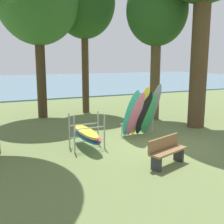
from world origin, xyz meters
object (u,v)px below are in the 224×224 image
tree_far_left_back (157,12)px  board_storage_rack (87,134)px  leaning_board_pile (142,113)px  tree_far_right_back (84,3)px  park_bench (167,151)px

tree_far_left_back → board_storage_rack: size_ratio=3.42×
leaning_board_pile → board_storage_rack: 2.64m
leaning_board_pile → board_storage_rack: leaning_board_pile is taller
tree_far_left_back → board_storage_rack: 7.62m
tree_far_left_back → tree_far_right_back: (-2.62, 3.36, 0.79)m
park_bench → tree_far_left_back: bearing=59.8°
tree_far_left_back → park_bench: (-3.32, -5.71, -4.96)m
tree_far_right_back → board_storage_rack: (-2.29, -6.51, -5.68)m
park_bench → leaning_board_pile: bearing=72.5°
tree_far_left_back → leaning_board_pile: tree_far_left_back is taller
tree_far_right_back → leaning_board_pile: bearing=-87.6°
board_storage_rack → park_bench: bearing=-58.1°
tree_far_right_back → board_storage_rack: bearing=-109.4°
park_bench → tree_far_right_back: bearing=85.6°
tree_far_left_back → tree_far_right_back: tree_far_right_back is taller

